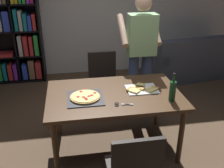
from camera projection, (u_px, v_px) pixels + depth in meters
ground_plane at (114, 146)px, 3.27m from camera, size 12.00×12.00×0.00m
back_wall at (91, 3)px, 5.00m from camera, size 6.40×0.10×2.80m
dining_table at (114, 99)px, 2.98m from camera, size 1.52×0.96×0.75m
chair_far_side at (103, 79)px, 3.92m from camera, size 0.42×0.42×0.90m
couch at (191, 62)px, 5.20m from camera, size 1.80×1.08×0.85m
bookshelf at (3, 31)px, 4.73m from camera, size 1.40×0.35×1.95m
person_serving_pizza at (141, 51)px, 3.59m from camera, size 0.55×0.54×1.75m
pepperoni_pizza_on_tray at (85, 97)px, 2.83m from camera, size 0.39×0.39×0.04m
pizza_slices_on_towel at (141, 89)px, 3.03m from camera, size 0.39×0.28×0.03m
wine_bottle at (173, 91)px, 2.75m from camera, size 0.07×0.07×0.32m
kitchen_scissors at (120, 104)px, 2.71m from camera, size 0.20×0.09×0.01m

